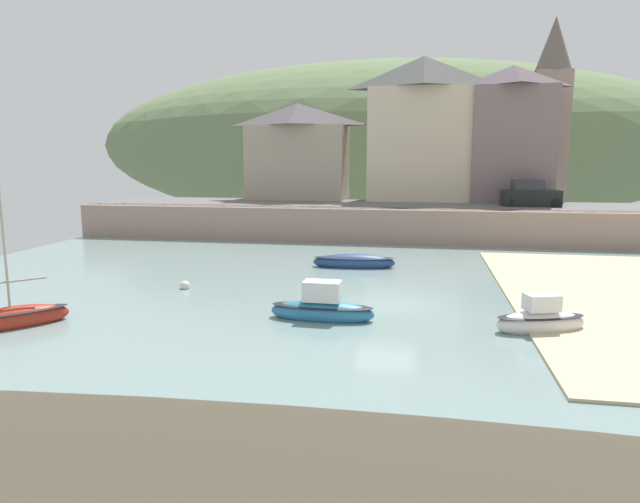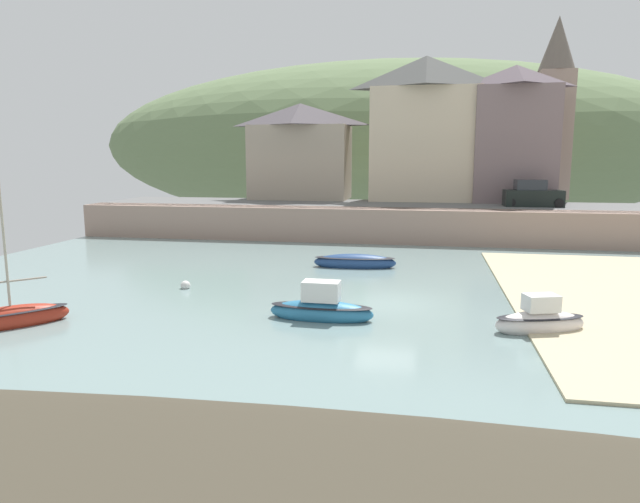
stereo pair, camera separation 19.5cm
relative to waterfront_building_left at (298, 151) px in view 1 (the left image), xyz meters
The scene contains 13 objects.
ground 36.89m from the waterfront_building_left, 73.02° to the right, with size 48.00×41.00×0.61m.
quay_seawall 13.07m from the waterfront_building_left, 39.87° to the right, with size 48.00×9.40×2.40m.
hillside_backdrop 30.67m from the waterfront_building_left, 78.17° to the left, with size 80.00×44.00×21.53m.
waterfront_building_left is the anchor object (origin of this frame).
waterfront_building_centre 10.61m from the waterfront_building_left, ahead, with size 8.97×4.99×11.63m.
waterfront_building_right 17.47m from the waterfront_building_left, ahead, with size 6.55×5.69×10.72m.
church_with_spire 21.86m from the waterfront_building_left, 10.70° to the left, with size 3.00×3.00×15.15m.
sailboat_nearest_shore 29.61m from the waterfront_building_left, 76.04° to the right, with size 3.94×1.24×1.65m.
sailboat_far_left 20.15m from the waterfront_building_left, 68.67° to the right, with size 4.57×1.49×0.95m.
sailboat_white_hull 31.87m from the waterfront_building_left, 96.80° to the right, with size 3.38×3.54×5.49m.
rowboat_small_beached 32.45m from the waterfront_building_left, 62.56° to the right, with size 3.36×1.95×1.54m.
parked_car_near_slipway 19.20m from the waterfront_building_left, 13.76° to the right, with size 4.16×1.85×1.95m.
mooring_buoy 25.16m from the waterfront_building_left, 90.14° to the right, with size 0.45×0.45×0.45m.
Camera 1 is at (1.27, -23.01, 5.95)m, focal length 31.79 mm.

